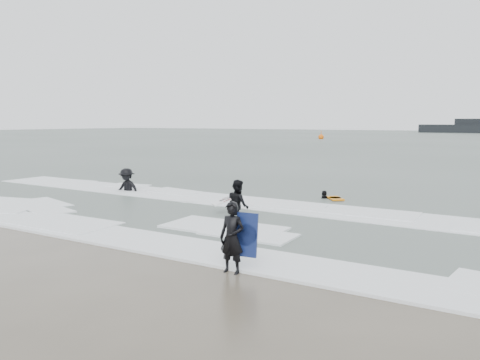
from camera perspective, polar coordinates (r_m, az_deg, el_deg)
The scene contains 10 objects.
ground at distance 13.85m, azimuth -11.00°, elevation -6.73°, with size 320.00×320.00×0.00m, color brown.
sea at distance 90.38m, azimuth 25.90°, elevation 4.41°, with size 320.00×320.00×0.00m, color #47544C.
surfer_centre at distance 10.46m, azimuth -0.98°, elevation -11.21°, with size 0.58×0.38×1.60m, color black.
surfer_wading at distance 16.54m, azimuth -0.24°, elevation -4.32°, with size 0.89×0.69×1.82m, color black.
surfer_breaker at distance 22.38m, azimuth -13.60°, elevation -1.49°, with size 1.28×0.74×1.98m, color black.
surfer_right_near at distance 20.15m, azimuth 10.26°, elevation -2.35°, with size 0.90×0.37×1.53m, color black.
surf_foam at distance 16.68m, azimuth -2.35°, elevation -4.09°, with size 30.03×9.06×0.09m.
bodyboards at distance 15.51m, azimuth 4.52°, elevation -3.24°, with size 4.63×10.58×1.25m.
buoy at distance 87.42m, azimuth 9.85°, elevation 5.19°, with size 1.00×1.00×1.65m.
vessel_horizon at distance 145.37m, azimuth 26.76°, elevation 5.70°, with size 29.03×5.18×3.94m.
Camera 1 is at (9.16, -9.85, 3.30)m, focal length 35.00 mm.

